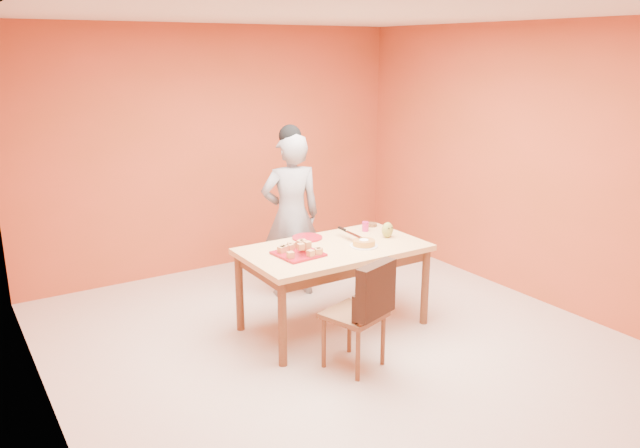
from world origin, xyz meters
TOP-DOWN VIEW (x-y plane):
  - floor at (0.00, 0.00)m, footprint 5.00×5.00m
  - ceiling at (0.00, 0.00)m, footprint 5.00×5.00m
  - wall_back at (0.00, 2.50)m, footprint 4.50×0.00m
  - wall_left at (-2.25, 0.00)m, footprint 0.00×5.00m
  - wall_right at (2.25, 0.00)m, footprint 0.00×5.00m
  - dining_table at (0.16, 0.38)m, footprint 1.60×0.90m
  - dining_chair at (-0.11, -0.33)m, footprint 0.53×0.59m
  - pastry_pile at (-0.22, 0.35)m, footprint 0.32×0.32m
  - person at (0.24, 1.28)m, footprint 0.68×0.52m
  - pastry_platter at (-0.22, 0.35)m, footprint 0.38×0.38m
  - red_dinner_plate at (0.09, 0.72)m, footprint 0.33×0.33m
  - white_cake_plate at (0.39, 0.25)m, footprint 0.29×0.29m
  - sponge_cake at (0.39, 0.25)m, footprint 0.24×0.24m
  - cake_server at (0.40, 0.43)m, footprint 0.06×0.25m
  - egg_ornament at (0.74, 0.35)m, footprint 0.12×0.10m
  - magenta_glass at (0.69, 0.63)m, footprint 0.06×0.06m
  - checker_tin at (0.84, 0.73)m, footprint 0.13×0.13m

SIDE VIEW (x-z plane):
  - floor at x=0.00m, z-range 0.00..0.00m
  - dining_chair at x=-0.11m, z-range 0.02..0.92m
  - dining_table at x=0.16m, z-range 0.29..1.05m
  - white_cake_plate at x=0.39m, z-range 0.76..0.77m
  - red_dinner_plate at x=0.09m, z-range 0.76..0.78m
  - pastry_platter at x=-0.22m, z-range 0.76..0.78m
  - checker_tin at x=0.84m, z-range 0.76..0.79m
  - sponge_cake at x=0.39m, z-range 0.77..0.82m
  - magenta_glass at x=0.69m, z-range 0.76..0.85m
  - cake_server at x=0.40m, z-range 0.82..0.83m
  - person at x=0.24m, z-range 0.00..1.66m
  - egg_ornament at x=0.74m, z-range 0.76..0.90m
  - pastry_pile at x=-0.22m, z-range 0.78..0.89m
  - wall_back at x=0.00m, z-range -0.90..3.60m
  - wall_left at x=-2.25m, z-range -1.15..3.85m
  - wall_right at x=2.25m, z-range -1.15..3.85m
  - ceiling at x=0.00m, z-range 2.70..2.70m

